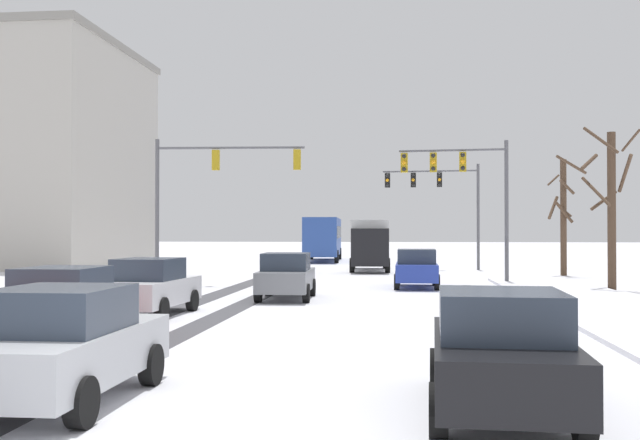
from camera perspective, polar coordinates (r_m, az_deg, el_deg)
name	(u,v)px	position (r m, az deg, el deg)	size (l,w,h in m)	color
wheel_track_left_lane	(232,310)	(22.86, -6.72, -6.83)	(0.78, 31.28, 0.01)	#4C4C51
wheel_track_right_lane	(176,309)	(23.31, -10.96, -6.70)	(0.90, 31.28, 0.01)	#4C4C51
sidewalk_kerb_right	(634,318)	(21.81, 22.88, -6.91)	(4.00, 31.28, 0.12)	white
traffic_signal_near_right	(463,179)	(34.73, 10.87, 3.08)	(4.94, 0.60, 6.50)	#56565B
traffic_signal_near_left	(209,180)	(33.67, -8.50, 3.06)	(6.71, 0.65, 6.50)	#56565B
traffic_signal_far_right	(439,192)	(46.68, 9.11, 2.12)	(5.93, 0.62, 6.50)	#56565B
car_blue_lead	(417,268)	(31.62, 7.39, -3.68)	(1.88, 4.12, 1.62)	#233899
car_grey_second	(286,276)	(26.14, -2.59, -4.29)	(1.95, 4.16, 1.62)	slate
car_white_third	(150,287)	(21.66, -12.86, -4.99)	(1.97, 4.17, 1.62)	silver
car_red_fourth	(65,304)	(17.01, -18.95, -6.11)	(1.89, 4.13, 1.62)	red
car_silver_fifth	(64,345)	(11.06, -19.02, -9.00)	(1.84, 4.10, 1.62)	#B7BABF
car_black_sixth	(500,352)	(10.14, 13.63, -9.77)	(1.98, 4.18, 1.62)	black
bus_oncoming	(323,236)	(59.08, 0.25, -1.22)	(3.06, 11.11, 3.38)	#284793
box_truck_delivery	(369,243)	(44.94, 3.80, -1.79)	(2.55, 7.49, 3.02)	black
bare_tree_sidewalk_mid	(610,202)	(32.12, 21.31, 1.27)	(2.22, 2.39, 6.60)	#4C3828
bare_tree_sidewalk_far	(563,212)	(41.88, 18.11, 0.55)	(1.98, 2.00, 6.37)	#4C3828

